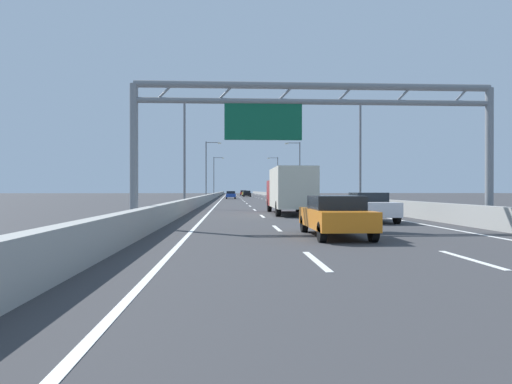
{
  "coord_description": "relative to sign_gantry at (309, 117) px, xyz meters",
  "views": [
    {
      "loc": [
        -3.75,
        1.93,
        1.62
      ],
      "look_at": [
        0.28,
        75.68,
        1.27
      ],
      "focal_mm": 33.03,
      "sensor_mm": 36.0,
      "label": 1
    }
  ],
  "objects": [
    {
      "name": "lane_dash_left_12",
      "position": [
        -1.5,
        89.0,
        -4.83
      ],
      "size": [
        0.16,
        3.0,
        0.01
      ],
      "primitive_type": "cube",
      "color": "white",
      "rests_on": "ground_plane"
    },
    {
      "name": "lane_dash_left_10",
      "position": [
        -1.5,
        71.0,
        -4.83
      ],
      "size": [
        0.16,
        3.0,
        0.01
      ],
      "primitive_type": "cube",
      "color": "white",
      "rests_on": "ground_plane"
    },
    {
      "name": "sign_gantry",
      "position": [
        0.0,
        0.0,
        0.0
      ],
      "size": [
        16.17,
        0.36,
        6.36
      ],
      "color": "gray",
      "rests_on": "ground_plane"
    },
    {
      "name": "black_car",
      "position": [
        0.44,
        88.88,
        -4.1
      ],
      "size": [
        1.71,
        4.43,
        1.42
      ],
      "color": "black",
      "rests_on": "ground_plane"
    },
    {
      "name": "lane_dash_left_17",
      "position": [
        -1.5,
        134.0,
        -4.83
      ],
      "size": [
        0.16,
        3.0,
        0.01
      ],
      "primitive_type": "cube",
      "color": "white",
      "rests_on": "ground_plane"
    },
    {
      "name": "streetlamp_right_mid",
      "position": [
        7.77,
        20.32,
        0.56
      ],
      "size": [
        2.58,
        0.28,
        9.5
      ],
      "color": "slate",
      "rests_on": "ground_plane"
    },
    {
      "name": "lane_dash_left_16",
      "position": [
        -1.5,
        125.0,
        -4.83
      ],
      "size": [
        0.16,
        3.0,
        0.01
      ],
      "primitive_type": "cube",
      "color": "white",
      "rests_on": "ground_plane"
    },
    {
      "name": "lane_dash_left_9",
      "position": [
        -1.5,
        62.0,
        -4.83
      ],
      "size": [
        0.16,
        3.0,
        0.01
      ],
      "primitive_type": "cube",
      "color": "white",
      "rests_on": "ground_plane"
    },
    {
      "name": "lane_dash_right_6",
      "position": [
        2.1,
        35.0,
        -4.83
      ],
      "size": [
        0.16,
        3.0,
        0.01
      ],
      "primitive_type": "cube",
      "color": "white",
      "rests_on": "ground_plane"
    },
    {
      "name": "lane_dash_right_7",
      "position": [
        2.1,
        44.0,
        -4.83
      ],
      "size": [
        0.16,
        3.0,
        0.01
      ],
      "primitive_type": "cube",
      "color": "white",
      "rests_on": "ground_plane"
    },
    {
      "name": "lane_dash_right_11",
      "position": [
        2.1,
        80.0,
        -4.83
      ],
      "size": [
        0.16,
        3.0,
        0.01
      ],
      "primitive_type": "cube",
      "color": "white",
      "rests_on": "ground_plane"
    },
    {
      "name": "lane_dash_left_15",
      "position": [
        -1.5,
        116.0,
        -4.83
      ],
      "size": [
        0.16,
        3.0,
        0.01
      ],
      "primitive_type": "cube",
      "color": "white",
      "rests_on": "ground_plane"
    },
    {
      "name": "lane_dash_left_4",
      "position": [
        -1.5,
        17.0,
        -4.83
      ],
      "size": [
        0.16,
        3.0,
        0.01
      ],
      "primitive_type": "cube",
      "color": "white",
      "rests_on": "ground_plane"
    },
    {
      "name": "lane_dash_right_14",
      "position": [
        2.1,
        107.0,
        -4.83
      ],
      "size": [
        0.16,
        3.0,
        0.01
      ],
      "primitive_type": "cube",
      "color": "white",
      "rests_on": "ground_plane"
    },
    {
      "name": "lane_dash_right_12",
      "position": [
        2.1,
        89.0,
        -4.83
      ],
      "size": [
        0.16,
        3.0,
        0.01
      ],
      "primitive_type": "cube",
      "color": "white",
      "rests_on": "ground_plane"
    },
    {
      "name": "lane_dash_right_1",
      "position": [
        2.1,
        -10.0,
        -4.83
      ],
      "size": [
        0.16,
        3.0,
        0.01
      ],
      "primitive_type": "cube",
      "color": "white",
      "rests_on": "ground_plane"
    },
    {
      "name": "edge_line_right",
      "position": [
        5.55,
        65.5,
        -4.83
      ],
      "size": [
        0.16,
        176.0,
        0.01
      ],
      "primitive_type": "cube",
      "color": "white",
      "rests_on": "ground_plane"
    },
    {
      "name": "streetlamp_left_far",
      "position": [
        -7.16,
        56.5,
        0.56
      ],
      "size": [
        2.58,
        0.28,
        9.5
      ],
      "color": "slate",
      "rests_on": "ground_plane"
    },
    {
      "name": "lane_dash_left_1",
      "position": [
        -1.5,
        -10.0,
        -4.83
      ],
      "size": [
        0.16,
        3.0,
        0.01
      ],
      "primitive_type": "cube",
      "color": "white",
      "rests_on": "ground_plane"
    },
    {
      "name": "lane_dash_right_9",
      "position": [
        2.1,
        62.0,
        -4.83
      ],
      "size": [
        0.16,
        3.0,
        0.01
      ],
      "primitive_type": "cube",
      "color": "white",
      "rests_on": "ground_plane"
    },
    {
      "name": "lane_dash_left_8",
      "position": [
        -1.5,
        53.0,
        -4.83
      ],
      "size": [
        0.16,
        3.0,
        0.01
      ],
      "primitive_type": "cube",
      "color": "white",
      "rests_on": "ground_plane"
    },
    {
      "name": "lane_dash_right_13",
      "position": [
        2.1,
        98.0,
        -4.83
      ],
      "size": [
        0.16,
        3.0,
        0.01
      ],
      "primitive_type": "cube",
      "color": "white",
      "rests_on": "ground_plane"
    },
    {
      "name": "lane_dash_right_5",
      "position": [
        2.1,
        26.0,
        -4.83
      ],
      "size": [
        0.16,
        3.0,
        0.01
      ],
      "primitive_type": "cube",
      "color": "white",
      "rests_on": "ground_plane"
    },
    {
      "name": "lane_dash_left_5",
      "position": [
        -1.5,
        26.0,
        -4.83
      ],
      "size": [
        0.16,
        3.0,
        0.01
      ],
      "primitive_type": "cube",
      "color": "white",
      "rests_on": "ground_plane"
    },
    {
      "name": "green_car",
      "position": [
        3.97,
        35.42,
        -4.1
      ],
      "size": [
        1.78,
        4.29,
        1.46
      ],
      "color": "#1E7A38",
      "rests_on": "ground_plane"
    },
    {
      "name": "barrier_left",
      "position": [
        -6.6,
        87.5,
        -4.36
      ],
      "size": [
        0.45,
        220.0,
        0.95
      ],
      "color": "#9E9E99",
      "rests_on": "ground_plane"
    },
    {
      "name": "lane_dash_left_2",
      "position": [
        -1.5,
        -1.0,
        -4.83
      ],
      "size": [
        0.16,
        3.0,
        0.01
      ],
      "primitive_type": "cube",
      "color": "white",
      "rests_on": "ground_plane"
    },
    {
      "name": "lane_dash_left_6",
      "position": [
        -1.5,
        35.0,
        -4.83
      ],
      "size": [
        0.16,
        3.0,
        0.01
      ],
      "primitive_type": "cube",
      "color": "white",
      "rests_on": "ground_plane"
    },
    {
      "name": "white_car",
      "position": [
        3.65,
        3.04,
        -4.08
      ],
      "size": [
        1.81,
        4.41,
        1.47
      ],
      "color": "silver",
      "rests_on": "ground_plane"
    },
    {
      "name": "lane_dash_right_16",
      "position": [
        2.1,
        125.0,
        -4.83
      ],
      "size": [
        0.16,
        3.0,
        0.01
      ],
      "primitive_type": "cube",
      "color": "white",
      "rests_on": "ground_plane"
    },
    {
      "name": "orange_car",
      "position": [
        0.18,
        -4.51,
        -4.1
      ],
      "size": [
        1.82,
        4.6,
        1.41
      ],
      "color": "orange",
      "rests_on": "ground_plane"
    },
    {
      "name": "blue_car",
      "position": [
        -3.35,
        63.72,
        -4.11
      ],
      "size": [
        1.73,
        4.25,
        1.39
      ],
      "color": "#2347AD",
      "rests_on": "ground_plane"
    },
    {
      "name": "lane_dash_right_17",
      "position": [
        2.1,
        134.0,
        -4.83
      ],
      "size": [
        0.16,
        3.0,
        0.01
      ],
      "primitive_type": "cube",
      "color": "white",
      "rests_on": "ground_plane"
    },
    {
      "name": "yellow_car",
      "position": [
        0.49,
        102.06,
        -4.1
      ],
      "size": [
        1.71,
        4.65,
        1.42
      ],
      "color": "yellow",
      "rests_on": "ground_plane"
    },
    {
      "name": "streetlamp_left_distant",
      "position": [
        -7.16,
        92.69,
        0.56
      ],
      "size": [
        2.58,
        0.28,
        9.5
      ],
      "color": "slate",
      "rests_on": "ground_plane"
    },
    {
      "name": "streetlamp_right_distant",
      "position": [
        7.77,
        92.69,
        0.56
      ],
      "size": [
        2.58,
        0.28,
        9.5
      ],
      "color": "slate",
      "rests_on": "ground_plane"
    },
    {
      "name": "edge_line_left",
      "position": [
        -4.95,
        65.5,
        -4.83
      ],
      "size": [
        0.16,
        176.0,
        0.01
      ],
      "primitive_type": "cube",
      "color": "white",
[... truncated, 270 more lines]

